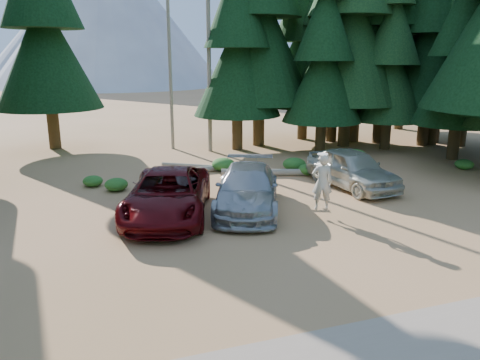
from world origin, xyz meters
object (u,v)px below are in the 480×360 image
at_px(silver_minivan_right, 352,168).
at_px(red_pickup, 168,194).
at_px(log_mid, 189,166).
at_px(silver_minivan_center, 247,189).
at_px(log_right, 275,172).
at_px(log_left, 196,170).
at_px(frisbee_player, 322,182).

bearing_deg(silver_minivan_right, red_pickup, -177.06).
bearing_deg(log_mid, silver_minivan_center, -52.47).
relative_size(silver_minivan_center, log_right, 1.07).
bearing_deg(log_left, log_mid, 90.26).
bearing_deg(log_right, red_pickup, -125.72).
xyz_separation_m(silver_minivan_right, frisbee_player, (-3.14, -3.05, 0.44)).
height_order(silver_minivan_right, log_right, silver_minivan_right).
relative_size(silver_minivan_right, frisbee_player, 2.46).
xyz_separation_m(log_left, log_mid, (-0.11, 1.08, -0.02)).
bearing_deg(silver_minivan_center, log_right, 77.97).
distance_m(silver_minivan_right, log_right, 3.85).
relative_size(frisbee_player, log_right, 0.39).
height_order(silver_minivan_center, silver_minivan_right, silver_minivan_right).
bearing_deg(silver_minivan_center, silver_minivan_right, 37.18).
xyz_separation_m(frisbee_player, log_mid, (-2.82, 8.84, -1.17)).
distance_m(silver_minivan_center, frisbee_player, 2.80).
distance_m(frisbee_player, log_left, 8.29).
distance_m(silver_minivan_center, log_mid, 7.26).
height_order(red_pickup, frisbee_player, frisbee_player).
xyz_separation_m(silver_minivan_center, silver_minivan_right, (5.36, 1.41, 0.04)).
xyz_separation_m(silver_minivan_center, log_left, (-0.49, 6.12, -0.66)).
height_order(red_pickup, silver_minivan_center, red_pickup).
height_order(frisbee_player, log_mid, frisbee_player).
relative_size(silver_minivan_center, log_left, 1.37).
height_order(frisbee_player, log_left, frisbee_player).
bearing_deg(silver_minivan_center, frisbee_player, -13.95).
bearing_deg(log_right, log_left, 172.35).
relative_size(frisbee_player, log_left, 0.50).
height_order(silver_minivan_center, log_mid, silver_minivan_center).
relative_size(red_pickup, log_left, 1.47).
relative_size(silver_minivan_center, frisbee_player, 2.75).
distance_m(silver_minivan_center, log_right, 5.34).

